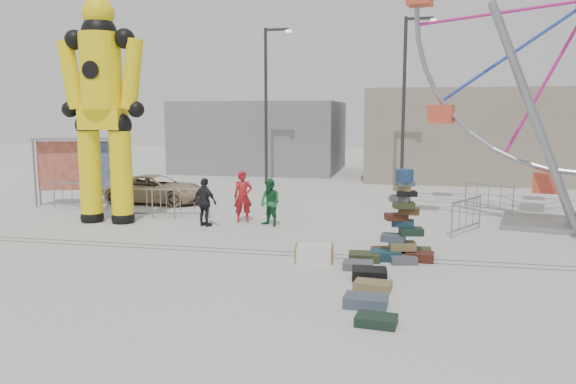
% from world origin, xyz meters
% --- Properties ---
extents(ground, '(90.00, 90.00, 0.00)m').
position_xyz_m(ground, '(0.00, 0.00, 0.00)').
color(ground, '#9E9E99').
rests_on(ground, ground).
extents(track_line_near, '(40.00, 0.04, 0.01)m').
position_xyz_m(track_line_near, '(0.00, 0.60, 0.00)').
color(track_line_near, '#47443F').
rests_on(track_line_near, ground).
extents(track_line_far, '(40.00, 0.04, 0.01)m').
position_xyz_m(track_line_far, '(0.00, 1.00, 0.00)').
color(track_line_far, '#47443F').
rests_on(track_line_far, ground).
extents(building_right, '(12.00, 8.00, 5.00)m').
position_xyz_m(building_right, '(7.00, 20.00, 2.50)').
color(building_right, gray).
rests_on(building_right, ground).
extents(building_left, '(10.00, 8.00, 4.40)m').
position_xyz_m(building_left, '(-6.00, 22.00, 2.20)').
color(building_left, gray).
rests_on(building_left, ground).
extents(lamp_post_right, '(1.41, 0.25, 8.00)m').
position_xyz_m(lamp_post_right, '(3.09, 13.00, 4.48)').
color(lamp_post_right, '#2D2D30').
rests_on(lamp_post_right, ground).
extents(lamp_post_left, '(1.41, 0.25, 8.00)m').
position_xyz_m(lamp_post_left, '(-3.91, 15.00, 4.48)').
color(lamp_post_left, '#2D2D30').
rests_on(lamp_post_left, ground).
extents(suitcase_tower, '(1.63, 1.45, 2.33)m').
position_xyz_m(suitcase_tower, '(3.12, 0.93, 0.65)').
color(suitcase_tower, '#163744').
rests_on(suitcase_tower, ground).
extents(crash_test_dummy, '(3.05, 1.35, 7.72)m').
position_xyz_m(crash_test_dummy, '(-6.83, 3.80, 4.07)').
color(crash_test_dummy, black).
rests_on(crash_test_dummy, ground).
extents(banner_scaffold, '(3.78, 1.80, 2.73)m').
position_xyz_m(banner_scaffold, '(-9.59, 6.86, 2.05)').
color(banner_scaffold, gray).
rests_on(banner_scaffold, ground).
extents(steamer_trunk, '(0.97, 0.61, 0.44)m').
position_xyz_m(steamer_trunk, '(0.96, 0.11, 0.22)').
color(steamer_trunk, silver).
rests_on(steamer_trunk, ground).
extents(row_case_0, '(0.84, 0.62, 0.22)m').
position_xyz_m(row_case_0, '(2.19, 0.48, 0.11)').
color(row_case_0, '#2D371B').
rests_on(row_case_0, ground).
extents(row_case_1, '(0.72, 0.52, 0.19)m').
position_xyz_m(row_case_1, '(2.10, -0.28, 0.10)').
color(row_case_1, '#505157').
rests_on(row_case_1, ground).
extents(row_case_2, '(0.83, 0.64, 0.25)m').
position_xyz_m(row_case_2, '(2.42, -1.07, 0.12)').
color(row_case_2, black).
rests_on(row_case_2, ground).
extents(row_case_3, '(0.83, 0.59, 0.19)m').
position_xyz_m(row_case_3, '(2.54, -1.85, 0.10)').
color(row_case_3, olive).
rests_on(row_case_3, ground).
extents(row_case_4, '(0.87, 0.58, 0.23)m').
position_xyz_m(row_case_4, '(2.47, -2.93, 0.11)').
color(row_case_4, '#404D5B').
rests_on(row_case_4, ground).
extents(row_case_5, '(0.78, 0.57, 0.18)m').
position_xyz_m(row_case_5, '(2.72, -3.84, 0.09)').
color(row_case_5, black).
rests_on(row_case_5, ground).
extents(barricade_dummy_a, '(1.95, 0.63, 1.10)m').
position_xyz_m(barricade_dummy_a, '(-9.49, 5.84, 0.55)').
color(barricade_dummy_a, gray).
rests_on(barricade_dummy_a, ground).
extents(barricade_dummy_b, '(2.00, 0.35, 1.10)m').
position_xyz_m(barricade_dummy_b, '(-5.83, 4.76, 0.55)').
color(barricade_dummy_b, gray).
rests_on(barricade_dummy_b, ground).
extents(barricade_dummy_c, '(1.97, 0.53, 1.10)m').
position_xyz_m(barricade_dummy_c, '(-4.65, 5.00, 0.55)').
color(barricade_dummy_c, gray).
rests_on(barricade_dummy_c, ground).
extents(barricade_wheel_front, '(1.10, 1.78, 1.10)m').
position_xyz_m(barricade_wheel_front, '(5.07, 4.56, 0.55)').
color(barricade_wheel_front, gray).
rests_on(barricade_wheel_front, ground).
extents(barricade_wheel_back, '(1.59, 1.37, 1.10)m').
position_xyz_m(barricade_wheel_back, '(6.25, 8.46, 0.55)').
color(barricade_wheel_back, gray).
rests_on(barricade_wheel_back, ground).
extents(pedestrian_red, '(0.75, 0.61, 1.77)m').
position_xyz_m(pedestrian_red, '(-2.27, 4.80, 0.88)').
color(pedestrian_red, maroon).
rests_on(pedestrian_red, ground).
extents(pedestrian_green, '(0.96, 0.90, 1.58)m').
position_xyz_m(pedestrian_green, '(-1.20, 4.33, 0.79)').
color(pedestrian_green, '#175E2E').
rests_on(pedestrian_green, ground).
extents(pedestrian_black, '(1.02, 0.72, 1.61)m').
position_xyz_m(pedestrian_black, '(-3.30, 3.83, 0.81)').
color(pedestrian_black, black).
rests_on(pedestrian_black, ground).
extents(parked_suv, '(4.24, 2.05, 1.16)m').
position_xyz_m(parked_suv, '(-6.97, 8.00, 0.58)').
color(parked_suv, tan).
rests_on(parked_suv, ground).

